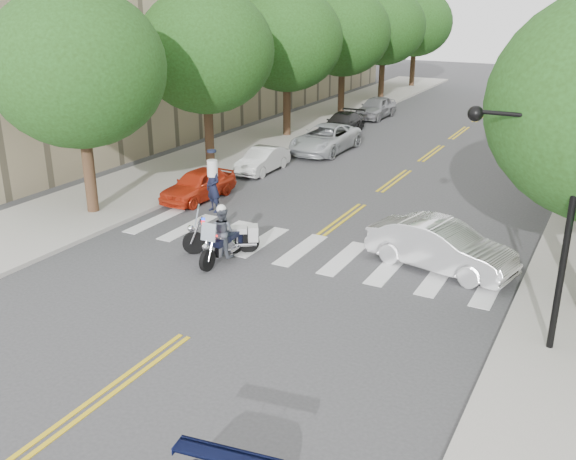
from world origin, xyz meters
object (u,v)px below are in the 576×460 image
Objects in this scene: officer_standing at (213,187)px; convertible at (441,246)px; motorcycle_police at (223,236)px; motorcycle_parked at (228,236)px.

officer_standing is 9.47m from convertible.
officer_standing is at bearing -52.28° from motorcycle_police.
motorcycle_parked is (-0.24, 0.62, -0.28)m from motorcycle_police.
officer_standing is at bearing 94.44° from convertible.
motorcycle_police reaches higher than convertible.
officer_standing reaches higher than motorcycle_parked.
motorcycle_police is 1.03× the size of motorcycle_parked.
officer_standing is (-2.82, 3.32, 0.42)m from motorcycle_parked.
convertible is at bearing -157.70° from motorcycle_police.
convertible is (6.55, 1.98, 0.19)m from motorcycle_parked.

